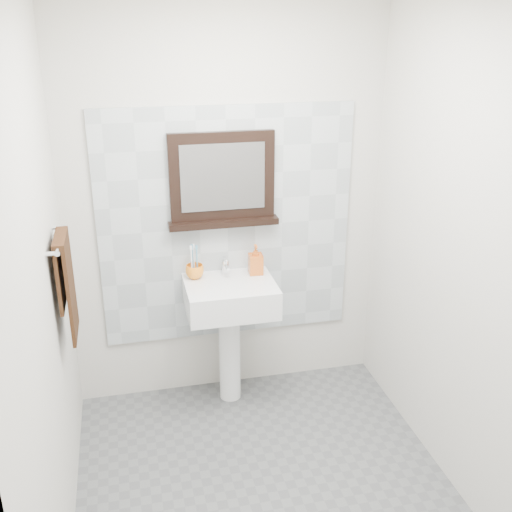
{
  "coord_description": "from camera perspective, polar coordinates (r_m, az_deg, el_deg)",
  "views": [
    {
      "loc": [
        -0.62,
        -2.44,
        2.36
      ],
      "look_at": [
        0.06,
        0.55,
        1.15
      ],
      "focal_mm": 42.0,
      "sensor_mm": 36.0,
      "label": 1
    }
  ],
  "objects": [
    {
      "name": "floor",
      "position": [
        3.45,
        1.12,
        -21.62
      ],
      "size": [
        2.0,
        2.2,
        0.01
      ],
      "primitive_type": "cube",
      "color": "#5A5C5F",
      "rests_on": "ground"
    },
    {
      "name": "back_wall",
      "position": [
        3.76,
        -2.81,
        4.35
      ],
      "size": [
        2.0,
        0.01,
        2.5
      ],
      "primitive_type": "cube",
      "color": "beige",
      "rests_on": "ground"
    },
    {
      "name": "front_wall",
      "position": [
        1.85,
        10.0,
        -15.83
      ],
      "size": [
        2.0,
        0.01,
        2.5
      ],
      "primitive_type": "cube",
      "color": "beige",
      "rests_on": "ground"
    },
    {
      "name": "left_wall",
      "position": [
        2.71,
        -19.75,
        -4.07
      ],
      "size": [
        0.01,
        2.2,
        2.5
      ],
      "primitive_type": "cube",
      "color": "beige",
      "rests_on": "ground"
    },
    {
      "name": "right_wall",
      "position": [
        3.13,
        19.34,
        -0.5
      ],
      "size": [
        0.01,
        2.2,
        2.5
      ],
      "primitive_type": "cube",
      "color": "beige",
      "rests_on": "ground"
    },
    {
      "name": "splashback",
      "position": [
        3.78,
        -2.75,
        2.85
      ],
      "size": [
        1.6,
        0.02,
        1.5
      ],
      "primitive_type": "cube",
      "color": "#B0BABF",
      "rests_on": "back_wall"
    },
    {
      "name": "pedestal_sink",
      "position": [
        3.76,
        -2.48,
        -5.06
      ],
      "size": [
        0.55,
        0.44,
        0.96
      ],
      "color": "white",
      "rests_on": "ground"
    },
    {
      "name": "toothbrush_cup",
      "position": [
        3.74,
        -5.86,
        -1.48
      ],
      "size": [
        0.15,
        0.15,
        0.09
      ],
      "primitive_type": "imported",
      "rotation": [
        0.0,
        0.0,
        -0.35
      ],
      "color": "orange",
      "rests_on": "pedestal_sink"
    },
    {
      "name": "toothbrushes",
      "position": [
        3.71,
        -5.96,
        -0.36
      ],
      "size": [
        0.05,
        0.04,
        0.21
      ],
      "color": "white",
      "rests_on": "toothbrush_cup"
    },
    {
      "name": "soap_dispenser",
      "position": [
        3.77,
        -0.03,
        -0.33
      ],
      "size": [
        0.09,
        0.09,
        0.19
      ],
      "primitive_type": "imported",
      "rotation": [
        0.0,
        0.0,
        -0.05
      ],
      "color": "red",
      "rests_on": "pedestal_sink"
    },
    {
      "name": "framed_mirror",
      "position": [
        3.66,
        -3.24,
        7.08
      ],
      "size": [
        0.68,
        0.11,
        0.58
      ],
      "color": "black",
      "rests_on": "back_wall"
    },
    {
      "name": "towel_bar",
      "position": [
        3.1,
        -18.21,
        1.5
      ],
      "size": [
        0.07,
        0.4,
        0.03
      ],
      "color": "silver",
      "rests_on": "left_wall"
    },
    {
      "name": "hand_towel",
      "position": [
        3.17,
        -17.65,
        -2.06
      ],
      "size": [
        0.06,
        0.3,
        0.55
      ],
      "color": "black",
      "rests_on": "towel_bar"
    }
  ]
}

